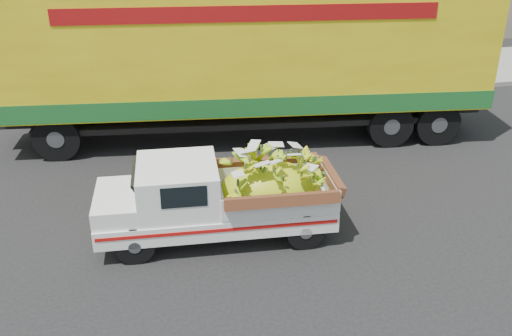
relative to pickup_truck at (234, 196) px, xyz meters
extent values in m
plane|color=black|center=(-0.03, 0.46, -0.79)|extent=(100.00, 100.00, 0.00)
cube|color=gray|center=(-0.03, 7.06, -0.72)|extent=(60.00, 0.25, 0.15)
cube|color=gray|center=(-0.03, 9.16, -0.72)|extent=(60.00, 4.00, 0.14)
cylinder|color=black|center=(-1.80, -0.53, -0.45)|extent=(0.69, 0.24, 0.68)
cylinder|color=black|center=(-1.71, 0.76, -0.45)|extent=(0.69, 0.24, 0.68)
cylinder|color=black|center=(1.14, -0.73, -0.45)|extent=(0.69, 0.24, 0.68)
cylinder|color=black|center=(1.22, 0.57, -0.45)|extent=(0.69, 0.24, 0.68)
cube|color=silver|center=(-0.33, 0.02, -0.30)|extent=(4.28, 1.78, 0.35)
cube|color=#A50F0C|center=(-0.38, -0.74, -0.24)|extent=(4.10, 0.28, 0.06)
cube|color=silver|center=(-2.39, 0.16, -0.39)|extent=(0.19, 1.49, 0.12)
cube|color=silver|center=(-2.04, 0.13, 0.04)|extent=(0.85, 1.47, 0.32)
cube|color=silver|center=(-0.98, 0.06, 0.28)|extent=(1.47, 1.54, 0.80)
cube|color=black|center=(-0.94, -0.67, 0.43)|extent=(0.76, 0.06, 0.37)
cube|color=silver|center=(0.73, -0.05, 0.11)|extent=(2.14, 1.64, 0.45)
ellipsoid|color=yellow|center=(0.65, -0.04, 0.01)|extent=(1.93, 1.33, 1.14)
cylinder|color=black|center=(5.69, 3.07, -0.24)|extent=(1.13, 0.44, 1.10)
cylinder|color=black|center=(5.93, 5.06, -0.24)|extent=(1.13, 0.44, 1.10)
cylinder|color=black|center=(4.50, 3.21, -0.24)|extent=(1.13, 0.44, 1.10)
cylinder|color=black|center=(4.73, 5.20, -0.24)|extent=(1.13, 0.44, 1.10)
cylinder|color=black|center=(-3.44, 4.14, -0.24)|extent=(1.13, 0.44, 1.10)
cylinder|color=black|center=(-3.21, 6.12, -0.24)|extent=(1.13, 0.44, 1.10)
cube|color=black|center=(1.14, 4.61, -0.01)|extent=(12.04, 2.38, 0.36)
cube|color=yellow|center=(1.14, 4.61, 1.59)|extent=(11.97, 3.84, 2.84)
cube|color=#195821|center=(1.14, 4.61, 0.42)|extent=(12.03, 3.87, 0.45)
cube|color=maroon|center=(1.00, 3.36, 2.56)|extent=(8.35, 0.99, 0.35)
camera|label=1|loc=(-1.54, -8.88, 4.87)|focal=40.00mm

